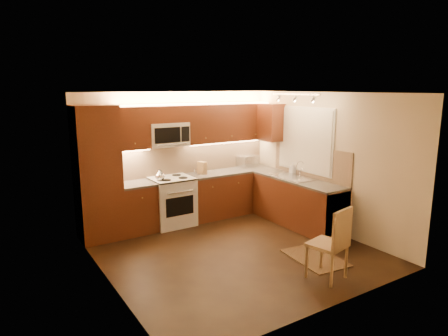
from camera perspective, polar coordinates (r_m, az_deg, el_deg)
floor at (r=6.53m, az=1.51°, el=-11.78°), size 4.00×4.00×0.01m
ceiling at (r=6.00m, az=1.63°, el=10.72°), size 4.00×4.00×0.01m
wall_back at (r=7.85m, az=-6.61°, el=1.66°), size 4.00×0.01×2.50m
wall_front at (r=4.68m, az=15.45°, el=-5.47°), size 4.00×0.01×2.50m
wall_left at (r=5.32m, az=-16.63°, el=-3.47°), size 0.01×4.00×2.50m
wall_right at (r=7.43m, az=14.48°, el=0.81°), size 0.01×4.00×2.50m
pantry at (r=7.03m, az=-17.68°, el=-0.79°), size 0.70×0.60×2.30m
base_cab_back_left at (r=7.40m, az=-12.38°, el=-5.68°), size 0.62×0.60×0.86m
counter_back_left at (r=7.28m, az=-12.53°, el=-2.29°), size 0.62×0.60×0.04m
base_cab_back_right at (r=8.27m, az=0.94°, el=-3.57°), size 1.92×0.60×0.86m
counter_back_right at (r=8.17m, az=0.95°, el=-0.52°), size 1.92×0.60×0.04m
base_cab_right at (r=7.68m, az=10.45°, el=-4.95°), size 0.60×2.00×0.86m
counter_right at (r=7.57m, az=10.58°, el=-1.68°), size 0.60×2.00×0.04m
dishwasher at (r=7.21m, az=14.24°, el=-6.22°), size 0.58×0.60×0.84m
backsplash_back at (r=8.01m, az=-4.32°, el=1.54°), size 3.30×0.02×0.60m
backsplash_right at (r=7.70m, az=12.25°, el=0.91°), size 0.02×2.00×0.60m
upper_cab_back_left at (r=7.23m, az=-13.22°, el=5.60°), size 0.62×0.35×0.75m
upper_cab_back_right at (r=8.13m, az=0.48°, el=6.52°), size 1.92×0.35×0.75m
upper_cab_bridge at (r=7.47m, az=-8.26°, el=7.65°), size 0.76×0.35×0.31m
upper_cab_right_corner at (r=8.24m, az=6.72°, el=6.51°), size 0.35×0.50×0.75m
stove at (r=7.62m, az=-7.44°, el=-4.77°), size 0.76×0.65×0.92m
microwave at (r=7.49m, az=-8.13°, el=4.78°), size 0.76×0.38×0.44m
window_frame at (r=7.74m, az=11.57°, el=3.99°), size 0.03×1.44×1.24m
window_blinds at (r=7.73m, az=11.46°, el=3.98°), size 0.02×1.36×1.16m
sink at (r=7.66m, az=9.84°, el=-0.78°), size 0.52×0.86×0.15m
faucet at (r=7.76m, az=10.85°, el=-0.08°), size 0.20×0.04×0.30m
track_light_bar at (r=7.28m, az=10.16°, el=10.37°), size 0.04×1.20×0.03m
kettle at (r=7.29m, az=-9.18°, el=-1.00°), size 0.22×0.22×0.20m
toaster_oven at (r=8.56m, az=3.35°, el=0.99°), size 0.44×0.35×0.24m
knife_block at (r=7.85m, az=-3.14°, el=0.03°), size 0.15×0.20×0.24m
spice_jar_a at (r=8.06m, az=-3.43°, el=-0.23°), size 0.05×0.05×0.09m
spice_jar_b at (r=7.94m, az=-3.55°, el=-0.41°), size 0.04×0.04×0.09m
spice_jar_c at (r=7.91m, az=-4.23°, el=-0.48°), size 0.05×0.05×0.09m
spice_jar_d at (r=7.99m, az=-3.74°, el=-0.30°), size 0.06×0.06×0.10m
soap_bottle at (r=7.99m, az=9.81°, el=-0.01°), size 0.10×0.10×0.22m
rug at (r=6.42m, az=12.91°, el=-12.44°), size 0.74×1.03×0.01m
dining_chair at (r=5.67m, az=14.59°, el=-10.31°), size 0.54×0.54×1.02m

